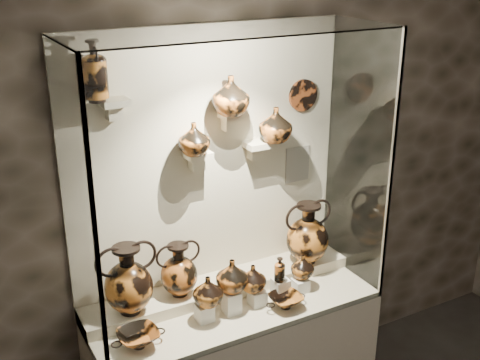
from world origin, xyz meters
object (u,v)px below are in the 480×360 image
object	(u,v)px
amphora_right	(307,233)
ovoid_vase_c	(275,125)
amphora_left	(128,279)
ovoid_vase_a	(194,139)
jug_b	(232,275)
kylix_right	(286,300)
lekythos_tall	(94,68)
jug_e	(302,266)
amphora_mid	(179,270)
lekythos_small	(279,268)
jug_a	(208,291)
kylix_left	(138,337)
jug_c	(253,278)
ovoid_vase_b	(231,95)

from	to	relation	value
amphora_right	ovoid_vase_c	distance (m)	0.75
amphora_left	ovoid_vase_a	size ratio (longest dim) A/B	2.21
jug_b	ovoid_vase_a	distance (m)	0.80
kylix_right	lekythos_tall	size ratio (longest dim) A/B	0.73
jug_e	ovoid_vase_a	size ratio (longest dim) A/B	0.82
amphora_left	jug_e	world-z (taller)	amphora_left
lekythos_tall	amphora_right	bearing A→B (deg)	-3.51
amphora_mid	ovoid_vase_a	xyz separation A→B (m)	(0.14, 0.04, 0.75)
jug_e	lekythos_small	xyz separation A→B (m)	(-0.18, -0.03, 0.05)
amphora_right	lekythos_tall	world-z (taller)	lekythos_tall
amphora_right	jug_a	world-z (taller)	amphora_right
jug_a	kylix_right	bearing A→B (deg)	-15.40
jug_e	ovoid_vase_a	bearing A→B (deg)	177.15
lekythos_tall	kylix_left	bearing A→B (deg)	-85.89
jug_b	kylix_left	distance (m)	0.61
kylix_right	ovoid_vase_a	world-z (taller)	ovoid_vase_a
jug_a	ovoid_vase_a	distance (m)	0.84
jug_c	ovoid_vase_b	size ratio (longest dim) A/B	0.76
jug_b	kylix_right	distance (m)	0.36
amphora_right	ovoid_vase_a	xyz separation A→B (m)	(-0.73, 0.07, 0.71)
ovoid_vase_a	jug_c	bearing A→B (deg)	-34.14
jug_a	jug_c	xyz separation A→B (m)	(0.30, 0.03, -0.02)
amphora_left	jug_b	world-z (taller)	amphora_left
amphora_mid	ovoid_vase_c	distance (m)	1.00
amphora_mid	jug_a	bearing A→B (deg)	-51.96
jug_a	ovoid_vase_c	xyz separation A→B (m)	(0.57, 0.25, 0.80)
amphora_left	ovoid_vase_c	world-z (taller)	ovoid_vase_c
kylix_right	lekythos_tall	distance (m)	1.67
jug_c	kylix_left	xyz separation A→B (m)	(-0.72, -0.06, -0.12)
lekythos_small	lekythos_tall	world-z (taller)	lekythos_tall
jug_a	jug_c	bearing A→B (deg)	2.24
jug_b	ovoid_vase_c	size ratio (longest dim) A/B	0.94
amphora_mid	jug_b	distance (m)	0.31
amphora_right	jug_c	bearing A→B (deg)	175.51
ovoid_vase_a	jug_e	bearing A→B (deg)	-11.25
ovoid_vase_c	jug_a	bearing A→B (deg)	-138.57
amphora_left	amphora_mid	size ratio (longest dim) A/B	1.25
ovoid_vase_c	ovoid_vase_b	bearing A→B (deg)	-161.24
lekythos_small	ovoid_vase_a	bearing A→B (deg)	136.16
jug_c	ovoid_vase_a	bearing A→B (deg)	154.69
ovoid_vase_a	kylix_left	bearing A→B (deg)	-137.04
jug_e	amphora_right	bearing A→B (deg)	67.77
amphora_left	kylix_left	world-z (taller)	amphora_left
kylix_right	ovoid_vase_b	xyz separation A→B (m)	(-0.17, 0.35, 1.15)
amphora_left	jug_e	bearing A→B (deg)	-21.16
amphora_mid	ovoid_vase_b	xyz separation A→B (m)	(0.36, 0.02, 0.96)
amphora_left	ovoid_vase_b	distance (m)	1.14
lekythos_tall	ovoid_vase_a	bearing A→B (deg)	-1.49
jug_e	kylix_right	world-z (taller)	jug_e
ovoid_vase_a	ovoid_vase_c	bearing A→B (deg)	9.73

